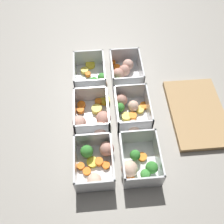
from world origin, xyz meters
The scene contains 8 objects.
ground_plane centered at (0.00, 0.00, 0.00)m, with size 4.00×4.00×0.00m, color gray.
container_near_left centered at (-0.16, -0.06, 0.03)m, with size 0.17×0.12×0.07m.
container_near_center centered at (0.01, -0.06, 0.03)m, with size 0.18×0.14×0.07m.
container_near_right centered at (0.17, -0.06, 0.03)m, with size 0.15×0.13×0.07m.
container_far_left centered at (-0.18, 0.06, 0.03)m, with size 0.15×0.12×0.07m.
container_far_center centered at (0.00, 0.06, 0.03)m, with size 0.17×0.13×0.07m.
container_far_right centered at (0.19, 0.06, 0.03)m, with size 0.15×0.12×0.07m.
cutting_board centered at (0.02, 0.29, 0.01)m, with size 0.28×0.18×0.02m.
Camera 1 is at (0.50, -0.04, 0.75)m, focal length 42.00 mm.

